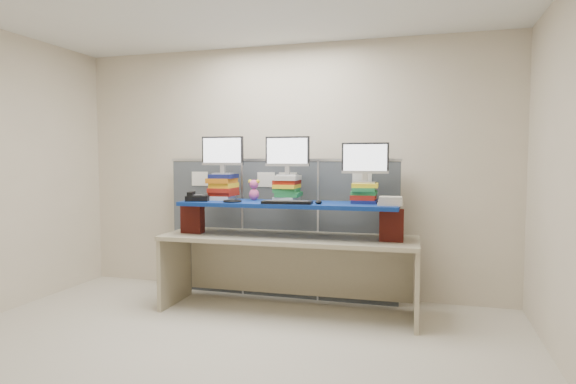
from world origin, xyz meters
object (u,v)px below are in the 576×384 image
(blue_board, at_px, (288,204))
(desk_phone, at_px, (197,197))
(desk, at_px, (288,251))
(monitor_left, at_px, (223,153))
(monitor_center, at_px, (287,153))
(keyboard, at_px, (287,202))
(monitor_right, at_px, (365,160))

(blue_board, distance_m, desk_phone, 0.93)
(desk, height_order, monitor_left, monitor_left)
(monitor_center, xyz_separation_m, keyboard, (0.08, -0.28, -0.47))
(monitor_left, xyz_separation_m, monitor_center, (0.70, 0.02, -0.01))
(monitor_left, distance_m, desk_phone, 0.54)
(monitor_left, height_order, desk_phone, monitor_left)
(blue_board, height_order, monitor_right, monitor_right)
(monitor_right, height_order, desk_phone, monitor_right)
(blue_board, distance_m, monitor_center, 0.51)
(monitor_left, xyz_separation_m, desk_phone, (-0.18, -0.23, -0.45))
(keyboard, bearing_deg, desk_phone, 172.92)
(desk, relative_size, monitor_right, 5.63)
(desk, bearing_deg, desk_phone, -173.65)
(keyboard, bearing_deg, desk, 98.30)
(monitor_center, bearing_deg, desk_phone, -166.01)
(monitor_center, distance_m, keyboard, 0.55)
(desk, xyz_separation_m, monitor_center, (-0.04, 0.12, 0.97))
(monitor_right, distance_m, keyboard, 0.86)
(blue_board, height_order, keyboard, keyboard)
(desk, relative_size, blue_board, 1.18)
(monitor_right, bearing_deg, monitor_left, 180.00)
(desk_phone, bearing_deg, blue_board, -8.79)
(blue_board, relative_size, monitor_center, 4.75)
(monitor_center, bearing_deg, keyboard, -75.89)
(blue_board, bearing_deg, monitor_center, 107.46)
(blue_board, xyz_separation_m, keyboard, (0.04, -0.16, 0.03))
(desk, height_order, monitor_center, monitor_center)
(monitor_left, distance_m, keyboard, 0.95)
(keyboard, distance_m, desk_phone, 0.96)
(blue_board, distance_m, monitor_left, 0.90)
(desk, relative_size, keyboard, 5.21)
(monitor_left, height_order, keyboard, monitor_left)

